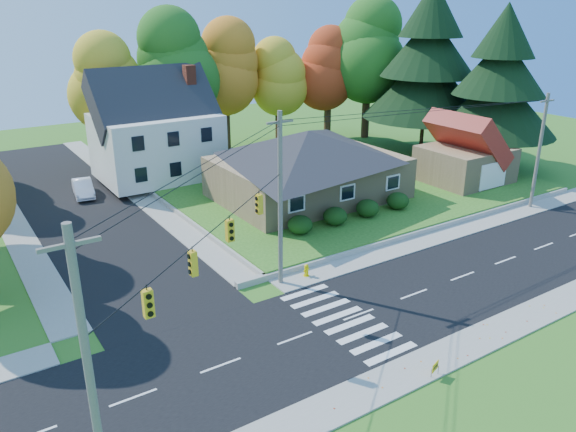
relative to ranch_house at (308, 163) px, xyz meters
name	(u,v)px	position (x,y,z in m)	size (l,w,h in m)	color
ground	(359,315)	(-8.00, -16.00, -3.27)	(120.00, 120.00, 0.00)	#3D7923
road_main	(359,315)	(-8.00, -16.00, -3.26)	(90.00, 8.00, 0.02)	black
road_cross	(75,203)	(-16.00, 10.00, -3.25)	(8.00, 44.00, 0.02)	black
sidewalk_north	(304,277)	(-8.00, -11.00, -3.23)	(90.00, 2.00, 0.08)	#9C9A90
sidewalk_south	(430,362)	(-8.00, -21.00, -3.23)	(90.00, 2.00, 0.08)	#9C9A90
lawn	(321,175)	(5.00, 5.00, -3.02)	(30.00, 30.00, 0.50)	#3D7923
ranch_house	(308,163)	(0.00, 0.00, 0.00)	(14.60, 10.60, 5.40)	tan
colonial_house	(156,132)	(-7.96, 12.00, 1.32)	(10.40, 8.40, 9.60)	silver
garage	(466,155)	(14.00, -4.01, -0.42)	(7.30, 6.30, 4.60)	tan
hedge_row	(352,212)	(-0.50, -6.20, -2.13)	(10.70, 1.70, 1.27)	#163A10
traffic_infrastructure	(344,215)	(-8.15, -14.65, 1.88)	(38.10, 10.66, 10.00)	#666059
tree_lot_0	(108,83)	(-10.00, 18.00, 5.04)	(6.72, 6.72, 12.51)	#3F2A19
tree_lot_1	(172,65)	(-4.00, 17.00, 6.35)	(7.84, 7.84, 14.60)	#3F2A19
tree_lot_2	(224,68)	(2.00, 18.00, 5.70)	(7.28, 7.28, 13.56)	#3F2A19
tree_lot_3	(279,78)	(8.00, 17.00, 4.39)	(6.16, 6.16, 11.47)	#3F2A19
tree_lot_4	(329,69)	(14.00, 16.00, 5.04)	(6.72, 6.72, 12.51)	#3F2A19
tree_lot_5	(369,50)	(18.00, 14.00, 7.00)	(8.40, 8.40, 15.64)	#3F2A19
conifer_east_a	(428,64)	(19.00, 6.00, 6.12)	(12.80, 12.80, 16.96)	#3F2A19
conifer_east_b	(499,83)	(20.00, -2.00, 5.01)	(11.20, 11.20, 14.84)	#3F2A19
white_car	(83,188)	(-14.90, 11.49, -2.55)	(1.47, 4.20, 1.38)	silver
fire_hydrant	(306,271)	(-7.80, -10.95, -2.87)	(0.47, 0.36, 0.82)	#D9BF00
yard_sign	(435,367)	(-8.61, -21.80, -2.74)	(0.56, 0.22, 0.73)	black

